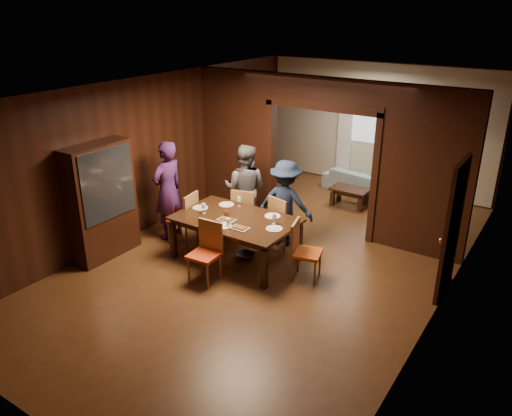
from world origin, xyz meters
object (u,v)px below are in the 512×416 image
Objects in this scene: chair_right at (307,251)px; hutch at (102,202)px; coffee_table at (349,197)px; chair_near at (204,253)px; person_purple at (168,190)px; sofa at (363,182)px; dining_table at (236,239)px; chair_far_l at (246,212)px; person_navy at (285,203)px; chair_far_r at (285,221)px; person_grey at (245,189)px; chair_left at (183,217)px.

hutch is (-3.29, -1.20, 0.52)m from chair_right.
chair_near reaches higher than coffee_table.
person_purple is 1.90× the size of chair_right.
sofa is 0.91× the size of dining_table.
dining_table is at bearing 87.49° from chair_near.
chair_far_l and chair_near have the same top height.
person_navy is at bearing 31.12° from chair_right.
chair_right is at bearing 140.19° from chair_far_l.
person_grey is at bearing 6.61° from chair_far_r.
chair_right is 1.88m from chair_far_l.
person_grey is 0.91m from person_navy.
chair_far_l is (-1.70, 0.79, 0.00)m from chair_right.
person_purple reaches higher than chair_right.
dining_table is at bearing 91.41° from sofa.
chair_right is at bearing 3.26° from dining_table.
hutch is at bearing 38.12° from person_grey.
person_purple is at bearing 145.82° from chair_near.
chair_far_l is at bearing 128.78° from person_purple.
coffee_table is 5.23m from hutch.
hutch is (-1.59, -1.99, 0.52)m from chair_far_l.
sofa is (1.10, 3.19, -0.59)m from person_grey.
person_navy is at bearing -96.16° from coffee_table.
dining_table is at bearing 78.48° from chair_far_r.
chair_left is (-1.19, 0.01, 0.10)m from dining_table.
coffee_table is 2.47m from chair_far_r.
person_navy is 1.62× the size of chair_far_r.
person_navy is 1.97× the size of coffee_table.
person_purple is at bearing -123.76° from coffee_table.
sofa reaches higher than coffee_table.
person_grey is (1.04, 0.98, -0.06)m from person_purple.
chair_right is at bearing 19.99° from hutch.
coffee_table is 0.82× the size of chair_far_r.
sofa is 4.27m from dining_table.
person_purple is 0.92× the size of hutch.
sofa is 1.89× the size of chair_near.
chair_near is (-0.36, -1.87, -0.30)m from person_navy.
chair_far_l is (-0.76, -0.13, -0.30)m from person_navy.
dining_table is 2.08× the size of chair_near.
dining_table is at bearing 92.40° from person_purple.
chair_right is 1.00× the size of chair_near.
person_grey is 0.94× the size of sofa.
hutch reaches higher than person_purple.
chair_right is at bearing 83.14° from chair_left.
person_purple reaches higher than chair_far_l.
coffee_table is at bearing 79.23° from dining_table.
sofa is at bearing 93.68° from coffee_table.
sofa is at bearing 157.25° from person_purple.
chair_right is (2.89, 0.02, -0.44)m from person_purple.
person_grey is 0.44m from chair_far_l.
chair_right and chair_far_l have the same top height.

